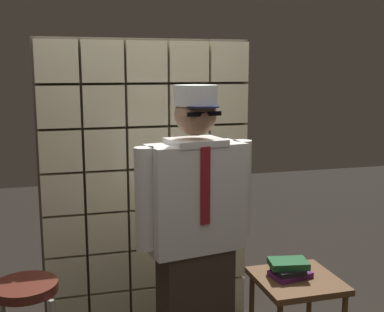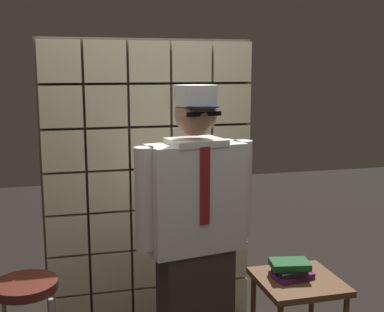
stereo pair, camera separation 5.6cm
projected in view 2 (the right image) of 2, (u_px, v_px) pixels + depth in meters
glass_block_wall at (150, 188)px, 3.62m from camera, size 1.53×0.10×2.14m
standing_person at (196, 237)px, 2.86m from camera, size 0.73×0.35×1.82m
side_table at (298, 290)px, 3.21m from camera, size 0.52×0.52×0.57m
book_stack at (290, 270)px, 3.20m from camera, size 0.29×0.22×0.11m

